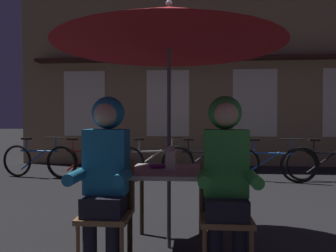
{
  "coord_description": "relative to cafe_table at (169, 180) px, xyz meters",
  "views": [
    {
      "loc": [
        0.22,
        -2.88,
        1.22
      ],
      "look_at": [
        0.0,
        -0.11,
        1.15
      ],
      "focal_mm": 33.2,
      "sensor_mm": 36.0,
      "label": 1
    }
  ],
  "objects": [
    {
      "name": "cafe_table",
      "position": [
        0.0,
        0.0,
        0.0
      ],
      "size": [
        0.72,
        0.72,
        0.74
      ],
      "color": "#B2AD9E",
      "rests_on": "ground_plane"
    },
    {
      "name": "bicycle_fifth",
      "position": [
        1.69,
        3.18,
        -0.29
      ],
      "size": [
        1.65,
        0.42,
        0.84
      ],
      "color": "black",
      "rests_on": "ground_plane"
    },
    {
      "name": "chair_right",
      "position": [
        0.48,
        -0.37,
        -0.15
      ],
      "size": [
        0.4,
        0.4,
        0.87
      ],
      "color": "olive",
      "rests_on": "ground_plane"
    },
    {
      "name": "bicycle_fourth",
      "position": [
        0.42,
        3.32,
        -0.29
      ],
      "size": [
        1.67,
        0.25,
        0.84
      ],
      "color": "black",
      "rests_on": "ground_plane"
    },
    {
      "name": "person_left_hooded",
      "position": [
        -0.48,
        -0.43,
        0.21
      ],
      "size": [
        0.45,
        0.56,
        1.4
      ],
      "color": "black",
      "rests_on": "ground_plane"
    },
    {
      "name": "bicycle_nearest",
      "position": [
        -2.91,
        3.2,
        -0.29
      ],
      "size": [
        1.67,
        0.28,
        0.84
      ],
      "color": "black",
      "rests_on": "ground_plane"
    },
    {
      "name": "bicycle_furthest",
      "position": [
        2.84,
        3.33,
        -0.29
      ],
      "size": [
        1.68,
        0.2,
        0.84
      ],
      "color": "black",
      "rests_on": "ground_plane"
    },
    {
      "name": "patio_umbrella",
      "position": [
        0.0,
        0.0,
        1.42
      ],
      "size": [
        2.1,
        2.1,
        2.31
      ],
      "color": "#4C4C51",
      "rests_on": "ground_plane"
    },
    {
      "name": "ground_plane",
      "position": [
        0.0,
        0.0,
        -0.64
      ],
      "size": [
        60.0,
        60.0,
        0.0
      ],
      "primitive_type": "plane",
      "color": "#232326"
    },
    {
      "name": "book",
      "position": [
        -0.09,
        0.11,
        0.11
      ],
      "size": [
        0.23,
        0.19,
        0.02
      ],
      "primitive_type": "cube",
      "rotation": [
        0.0,
        0.0,
        0.29
      ],
      "color": "#661E7A",
      "rests_on": "cafe_table"
    },
    {
      "name": "shopfront_building",
      "position": [
        0.68,
        5.4,
        2.45
      ],
      "size": [
        10.0,
        0.93,
        6.2
      ],
      "color": "#937A56",
      "rests_on": "ground_plane"
    },
    {
      "name": "lantern",
      "position": [
        0.02,
        -0.02,
        0.22
      ],
      "size": [
        0.11,
        0.11,
        0.23
      ],
      "color": "white",
      "rests_on": "cafe_table"
    },
    {
      "name": "person_right_hooded",
      "position": [
        0.48,
        -0.43,
        0.21
      ],
      "size": [
        0.45,
        0.56,
        1.4
      ],
      "color": "black",
      "rests_on": "ground_plane"
    },
    {
      "name": "bicycle_third",
      "position": [
        -0.58,
        3.33,
        -0.29
      ],
      "size": [
        1.64,
        0.45,
        0.84
      ],
      "color": "black",
      "rests_on": "ground_plane"
    },
    {
      "name": "bicycle_second",
      "position": [
        -1.91,
        3.16,
        -0.29
      ],
      "size": [
        1.68,
        0.15,
        0.84
      ],
      "color": "black",
      "rests_on": "ground_plane"
    },
    {
      "name": "chair_left",
      "position": [
        -0.48,
        -0.37,
        -0.15
      ],
      "size": [
        0.4,
        0.4,
        0.87
      ],
      "color": "olive",
      "rests_on": "ground_plane"
    }
  ]
}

